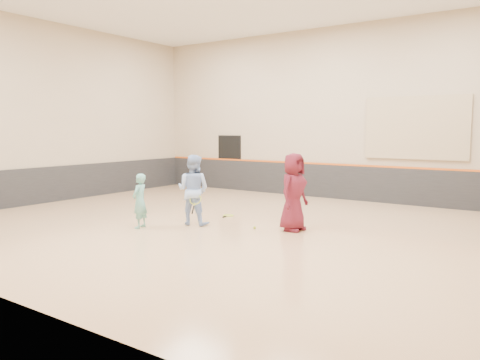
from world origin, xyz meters
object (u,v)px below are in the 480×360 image
Objects in this scene: girl at (140,201)px; spare_racket at (228,215)px; young_man at (294,192)px; instructor at (193,190)px.

girl reaches higher than spare_racket.
young_man reaches higher than girl.
spare_racket is at bearing -104.72° from instructor.
girl is at bearing 123.12° from young_man.
spare_racket is (-2.42, 0.66, -0.91)m from young_man.
girl is at bearing -108.70° from spare_racket.
girl is 3.81m from young_man.
instructor is 2.60m from young_man.
spare_racket is at bearing 77.92° from young_man.
instructor is (0.82, 1.09, 0.22)m from girl.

